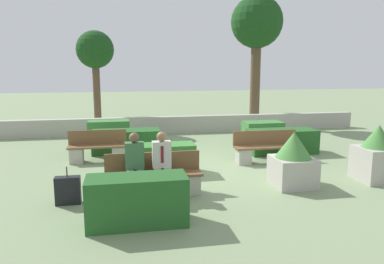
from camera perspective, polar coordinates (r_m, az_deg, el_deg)
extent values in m
plane|color=gray|center=(9.89, 3.57, -5.54)|extent=(60.00, 60.00, 0.00)
cube|color=#ADA89E|center=(15.03, -1.54, 1.17)|extent=(14.81, 0.30, 0.66)
cube|color=brown|center=(7.80, -5.83, -6.52)|extent=(2.01, 0.44, 0.05)
cube|color=brown|center=(7.97, -6.01, -4.48)|extent=(2.01, 0.04, 0.40)
cube|color=#ADA89E|center=(7.85, -11.49, -8.35)|extent=(0.36, 0.40, 0.41)
cube|color=#ADA89E|center=(7.97, -0.20, -7.86)|extent=(0.36, 0.40, 0.41)
cube|color=brown|center=(10.76, -14.21, -2.14)|extent=(1.61, 0.44, 0.05)
cube|color=brown|center=(10.95, -14.19, -0.73)|extent=(1.61, 0.04, 0.40)
cube|color=#ADA89E|center=(10.86, -17.18, -3.43)|extent=(0.36, 0.40, 0.41)
cube|color=#ADA89E|center=(10.79, -11.10, -3.25)|extent=(0.36, 0.40, 0.41)
cube|color=brown|center=(10.58, 11.45, -2.24)|extent=(1.86, 0.44, 0.05)
cube|color=brown|center=(10.76, 11.00, -0.80)|extent=(1.86, 0.04, 0.40)
cube|color=#ADA89E|center=(10.39, 7.83, -3.66)|extent=(0.36, 0.40, 0.41)
cube|color=#ADA89E|center=(10.91, 14.81, -3.25)|extent=(0.36, 0.40, 0.41)
cube|color=#B2A893|center=(7.58, -5.18, -6.30)|extent=(0.14, 0.46, 0.13)
cube|color=#B2A893|center=(7.60, -3.67, -6.23)|extent=(0.14, 0.46, 0.13)
cube|color=#B2A893|center=(7.43, -5.12, -8.52)|extent=(0.11, 0.11, 0.59)
cube|color=#B2A893|center=(7.45, -3.27, -8.42)|extent=(0.11, 0.11, 0.59)
cube|color=beige|center=(7.73, -4.65, -3.39)|extent=(0.38, 0.22, 0.54)
sphere|color=#936B4C|center=(7.64, -4.68, -0.71)|extent=(0.20, 0.20, 0.20)
cube|color=maroon|center=(7.62, -4.56, -3.44)|extent=(0.06, 0.01, 0.35)
cube|color=slate|center=(7.55, -9.37, -6.46)|extent=(0.14, 0.46, 0.13)
cube|color=slate|center=(7.55, -7.85, -6.40)|extent=(0.14, 0.46, 0.13)
cube|color=slate|center=(7.40, -9.43, -8.69)|extent=(0.11, 0.11, 0.59)
cube|color=slate|center=(7.41, -7.55, -8.62)|extent=(0.11, 0.11, 0.59)
cube|color=#3D6B42|center=(7.70, -8.75, -3.54)|extent=(0.38, 0.22, 0.54)
sphere|color=brown|center=(7.60, -8.82, -0.84)|extent=(0.20, 0.20, 0.20)
cube|color=#33702D|center=(9.40, -4.59, -4.07)|extent=(1.63, 0.67, 0.73)
cube|color=#235623|center=(6.47, -8.35, -10.29)|extent=(1.68, 0.68, 0.84)
cube|color=#235623|center=(11.83, 13.54, -1.38)|extent=(2.07, 0.86, 0.73)
cube|color=#235623|center=(11.77, -9.97, -1.38)|extent=(2.07, 0.82, 0.70)
cube|color=#3D7A38|center=(13.38, 10.69, 0.02)|extent=(1.32, 0.82, 0.72)
cube|color=#3D7A38|center=(13.25, -12.53, 0.01)|extent=(1.41, 0.62, 0.79)
cube|color=#ADA89E|center=(9.78, 26.25, -4.37)|extent=(0.87, 0.87, 0.79)
cone|color=#47843D|center=(9.65, 26.56, -0.57)|extent=(0.74, 0.74, 0.53)
cube|color=#ADA89E|center=(8.69, 15.07, -5.86)|extent=(0.88, 0.88, 0.65)
cone|color=#47843D|center=(8.54, 15.25, -1.89)|extent=(0.81, 0.81, 0.58)
cube|color=black|center=(7.72, -18.39, -8.45)|extent=(0.48, 0.20, 0.55)
cylinder|color=#333338|center=(7.62, -18.54, -5.77)|extent=(0.02, 0.02, 0.20)
cylinder|color=brown|center=(16.01, -14.28, 5.42)|extent=(0.29, 0.29, 2.88)
sphere|color=#194219|center=(15.97, -14.57, 12.08)|extent=(1.52, 1.52, 1.52)
cylinder|color=brown|center=(16.94, 9.60, 7.55)|extent=(0.43, 0.43, 3.90)
sphere|color=#194219|center=(17.03, 9.86, 16.21)|extent=(2.24, 2.24, 2.24)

